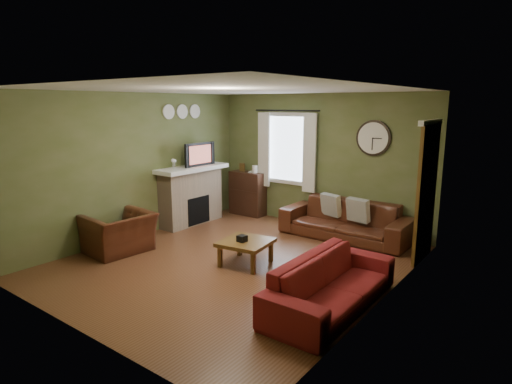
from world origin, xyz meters
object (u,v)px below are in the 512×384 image
Objects in this scene: coffee_table at (246,252)px; sofa_red at (332,283)px; armchair at (119,233)px; sofa_brown at (345,220)px; bookshelf at (248,193)px.

sofa_red is at bearing -15.95° from coffee_table.
sofa_red is 2.93× the size of coffee_table.
sofa_brown is at bearing 142.77° from armchair.
coffee_table is at bearing 116.80° from armchair.
sofa_red is at bearing -67.96° from sofa_brown.
sofa_brown reaches higher than armchair.
sofa_brown is 1.12× the size of sofa_red.
coffee_table is at bearing -106.60° from sofa_brown.
sofa_brown is 2.31× the size of armchair.
coffee_table is at bearing -52.60° from bookshelf.
bookshelf reaches higher than sofa_red.
armchair reaches higher than sofa_red.
armchair is (-3.68, -0.33, 0.02)m from sofa_red.
bookshelf is 4.54m from sofa_red.
sofa_brown is 3.93m from armchair.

